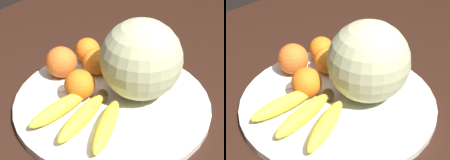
% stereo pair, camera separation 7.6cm
% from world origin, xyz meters
% --- Properties ---
extents(kitchen_table, '(1.44, 1.20, 0.73)m').
position_xyz_m(kitchen_table, '(0.00, 0.00, 0.65)').
color(kitchen_table, black).
rests_on(kitchen_table, ground_plane).
extents(fruit_bowl, '(0.41, 0.41, 0.02)m').
position_xyz_m(fruit_bowl, '(0.02, -0.02, 0.74)').
color(fruit_bowl, silver).
rests_on(fruit_bowl, kitchen_table).
extents(melon, '(0.17, 0.17, 0.17)m').
position_xyz_m(melon, '(-0.04, 0.01, 0.83)').
color(melon, '#B2B789').
rests_on(melon, fruit_bowl).
extents(banana_bunch, '(0.17, 0.17, 0.03)m').
position_xyz_m(banana_bunch, '(0.11, -0.02, 0.76)').
color(banana_bunch, '#473819').
rests_on(banana_bunch, fruit_bowl).
extents(orange_front_left, '(0.07, 0.07, 0.07)m').
position_xyz_m(orange_front_left, '(0.01, -0.17, 0.78)').
color(orange_front_left, orange).
rests_on(orange_front_left, fruit_bowl).
extents(orange_front_right, '(0.06, 0.06, 0.06)m').
position_xyz_m(orange_front_right, '(-0.07, -0.16, 0.77)').
color(orange_front_right, orange).
rests_on(orange_front_right, fruit_bowl).
extents(orange_mid_center, '(0.06, 0.06, 0.06)m').
position_xyz_m(orange_mid_center, '(-0.04, -0.11, 0.78)').
color(orange_mid_center, orange).
rests_on(orange_mid_center, fruit_bowl).
extents(orange_back_left, '(0.06, 0.06, 0.06)m').
position_xyz_m(orange_back_left, '(0.05, -0.08, 0.78)').
color(orange_back_left, orange).
rests_on(orange_back_left, fruit_bowl).
extents(produce_tag, '(0.07, 0.06, 0.00)m').
position_xyz_m(produce_tag, '(0.04, -0.12, 0.75)').
color(produce_tag, white).
rests_on(produce_tag, fruit_bowl).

